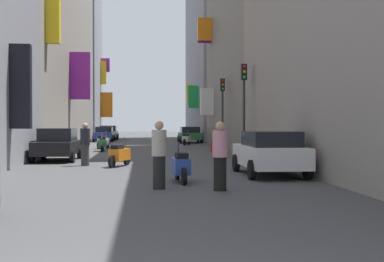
# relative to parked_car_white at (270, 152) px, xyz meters

# --- Properties ---
(ground_plane) EXTENTS (140.00, 140.00, 0.00)m
(ground_plane) POSITION_rel_parked_car_white_xyz_m (-3.90, 16.72, -0.76)
(ground_plane) COLOR #424244
(building_left_mid_a) EXTENTS (7.33, 25.86, 17.68)m
(building_left_mid_a) POSITION_rel_parked_car_white_xyz_m (-11.90, 21.44, 8.08)
(building_left_mid_a) COLOR gray
(building_left_mid_a) RESTS_ON ground
(building_left_mid_c) EXTENTS (7.36, 10.62, 18.26)m
(building_left_mid_c) POSITION_rel_parked_car_white_xyz_m (-11.89, 41.41, 8.36)
(building_left_mid_c) COLOR gray
(building_left_mid_c) RESTS_ON ground
(building_right_mid_a) EXTENTS (7.09, 15.55, 16.61)m
(building_right_mid_a) POSITION_rel_parked_car_white_xyz_m (4.09, 17.72, 7.55)
(building_right_mid_a) COLOR slate
(building_right_mid_a) RESTS_ON ground
(building_right_mid_c) EXTENTS (6.96, 19.00, 18.78)m
(building_right_mid_c) POSITION_rel_parked_car_white_xyz_m (4.10, 37.21, 8.63)
(building_right_mid_c) COLOR gray
(building_right_mid_c) RESTS_ON ground
(parked_car_white) EXTENTS (1.89, 4.05, 1.43)m
(parked_car_white) POSITION_rel_parked_car_white_xyz_m (0.00, 0.00, 0.00)
(parked_car_white) COLOR white
(parked_car_white) RESTS_ON ground
(parked_car_black) EXTENTS (1.84, 3.93, 1.46)m
(parked_car_black) POSITION_rel_parked_car_white_xyz_m (-7.91, 7.33, 0.00)
(parked_car_black) COLOR black
(parked_car_black) RESTS_ON ground
(parked_car_silver) EXTENTS (1.96, 4.43, 1.43)m
(parked_car_silver) POSITION_rel_parked_car_white_xyz_m (-7.60, 36.96, -0.00)
(parked_car_silver) COLOR #B7B7BC
(parked_car_silver) RESTS_ON ground
(parked_car_green) EXTENTS (1.91, 4.11, 1.37)m
(parked_car_green) POSITION_rel_parked_car_white_xyz_m (-0.10, 27.74, -0.03)
(parked_car_green) COLOR #236638
(parked_car_green) RESTS_ON ground
(parked_car_blue) EXTENTS (1.84, 4.37, 1.35)m
(parked_car_blue) POSITION_rel_parked_car_white_xyz_m (-7.63, 31.76, -0.04)
(parked_car_blue) COLOR navy
(parked_car_blue) RESTS_ON ground
(scooter_silver) EXTENTS (0.77, 1.74, 1.13)m
(scooter_silver) POSITION_rel_parked_car_white_xyz_m (-6.69, 17.98, -0.29)
(scooter_silver) COLOR #ADADB2
(scooter_silver) RESTS_ON ground
(scooter_green) EXTENTS (0.45, 1.87, 1.13)m
(scooter_green) POSITION_rel_parked_car_white_xyz_m (-6.49, 14.88, -0.29)
(scooter_green) COLOR #287F3D
(scooter_green) RESTS_ON ground
(scooter_blue) EXTENTS (0.52, 1.90, 1.13)m
(scooter_blue) POSITION_rel_parked_car_white_xyz_m (-3.01, -1.70, -0.29)
(scooter_blue) COLOR #2D4CAD
(scooter_blue) RESTS_ON ground
(scooter_orange) EXTENTS (0.82, 1.77, 1.13)m
(scooter_orange) POSITION_rel_parked_car_white_xyz_m (-4.99, 3.85, -0.29)
(scooter_orange) COLOR orange
(scooter_orange) RESTS_ON ground
(scooter_red) EXTENTS (0.68, 1.77, 1.13)m
(scooter_red) POSITION_rel_parked_car_white_xyz_m (-0.43, 9.36, -0.29)
(scooter_red) COLOR red
(scooter_red) RESTS_ON ground
(scooter_white) EXTENTS (0.76, 1.72, 1.13)m
(scooter_white) POSITION_rel_parked_car_white_xyz_m (-0.73, 23.55, -0.29)
(scooter_white) COLOR silver
(scooter_white) RESTS_ON ground
(pedestrian_crossing) EXTENTS (0.42, 0.42, 1.73)m
(pedestrian_crossing) POSITION_rel_parked_car_white_xyz_m (-2.17, -3.64, 0.11)
(pedestrian_crossing) COLOR black
(pedestrian_crossing) RESTS_ON ground
(pedestrian_near_left) EXTENTS (0.51, 0.51, 1.75)m
(pedestrian_near_left) POSITION_rel_parked_car_white_xyz_m (-3.67, -3.16, 0.12)
(pedestrian_near_left) COLOR black
(pedestrian_near_left) RESTS_ON ground
(pedestrian_near_right) EXTENTS (0.40, 0.40, 1.70)m
(pedestrian_near_right) POSITION_rel_parked_car_white_xyz_m (-6.36, 4.39, 0.09)
(pedestrian_near_right) COLOR #323232
(pedestrian_near_right) RESTS_ON ground
(traffic_light_near_corner) EXTENTS (0.26, 0.34, 4.37)m
(traffic_light_near_corner) POSITION_rel_parked_car_white_xyz_m (0.70, 14.56, 2.22)
(traffic_light_near_corner) COLOR #2D2D2D
(traffic_light_near_corner) RESTS_ON ground
(traffic_light_far_corner) EXTENTS (0.26, 0.34, 4.47)m
(traffic_light_far_corner) POSITION_rel_parked_car_white_xyz_m (0.66, 7.64, 2.27)
(traffic_light_far_corner) COLOR #2D2D2D
(traffic_light_far_corner) RESTS_ON ground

